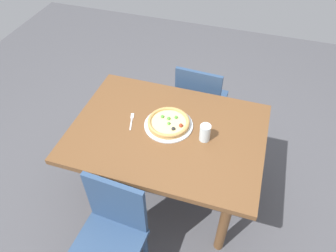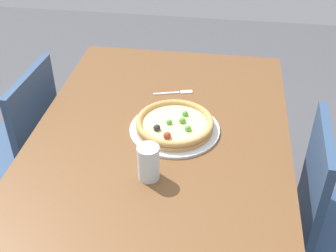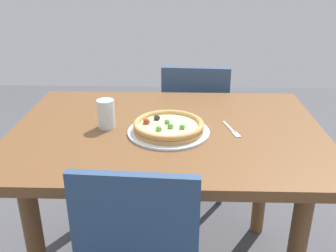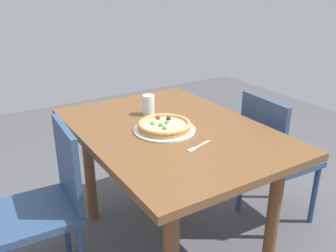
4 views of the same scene
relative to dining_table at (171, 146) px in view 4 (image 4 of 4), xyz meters
name	(u,v)px [view 4 (image 4 of 4)]	position (x,y,z in m)	size (l,w,h in m)	color
ground_plane	(171,242)	(0.00, 0.00, -0.67)	(6.00, 6.00, 0.00)	#4C4C51
dining_table	(171,146)	(0.00, 0.00, 0.00)	(1.31, 0.94, 0.77)	brown
chair_near	(274,155)	(-0.15, -0.69, -0.18)	(0.42, 0.42, 0.89)	navy
chair_far	(48,202)	(0.09, 0.69, -0.18)	(0.42, 0.42, 0.89)	navy
plate	(164,130)	(-0.01, 0.05, 0.11)	(0.34, 0.34, 0.01)	silver
pizza	(164,125)	(-0.01, 0.05, 0.14)	(0.29, 0.29, 0.05)	tan
fork	(197,147)	(-0.27, 0.02, 0.11)	(0.06, 0.16, 0.00)	silver
drinking_glass	(149,105)	(0.26, 0.00, 0.17)	(0.07, 0.07, 0.12)	silver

